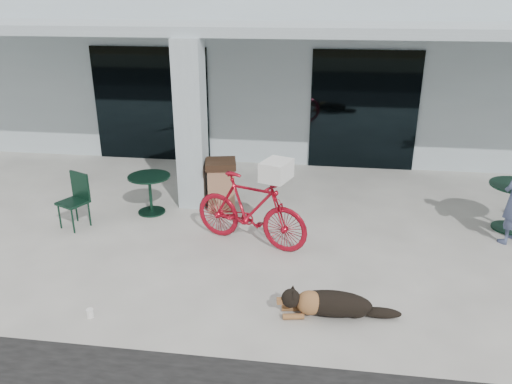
# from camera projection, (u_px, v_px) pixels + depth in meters

# --- Properties ---
(ground) EXTENTS (80.00, 80.00, 0.00)m
(ground) POSITION_uv_depth(u_px,v_px,m) (254.00, 269.00, 7.44)
(ground) COLOR beige
(ground) RESTS_ON ground
(building) EXTENTS (22.00, 7.00, 4.50)m
(building) POSITION_uv_depth(u_px,v_px,m) (296.00, 52.00, 14.43)
(building) COLOR #AFC1C7
(building) RESTS_ON ground
(storefront_glass_left) EXTENTS (2.80, 0.06, 2.70)m
(storefront_glass_left) POSITION_uv_depth(u_px,v_px,m) (151.00, 105.00, 11.94)
(storefront_glass_left) COLOR black
(storefront_glass_left) RESTS_ON ground
(storefront_glass_right) EXTENTS (2.40, 0.06, 2.70)m
(storefront_glass_right) POSITION_uv_depth(u_px,v_px,m) (364.00, 111.00, 11.29)
(storefront_glass_right) COLOR black
(storefront_glass_right) RESTS_ON ground
(column) EXTENTS (0.50, 0.50, 3.12)m
(column) POSITION_uv_depth(u_px,v_px,m) (191.00, 126.00, 9.17)
(column) COLOR #AFC1C7
(column) RESTS_ON ground
(overhang) EXTENTS (22.00, 2.80, 0.18)m
(overhang) POSITION_uv_depth(u_px,v_px,m) (280.00, 28.00, 9.57)
(overhang) COLOR #AFC1C7
(overhang) RESTS_ON column
(bicycle) EXTENTS (2.06, 1.20, 1.19)m
(bicycle) POSITION_uv_depth(u_px,v_px,m) (250.00, 210.00, 7.99)
(bicycle) COLOR maroon
(bicycle) RESTS_ON ground
(laundry_basket) EXTENTS (0.52, 0.60, 0.30)m
(laundry_basket) POSITION_uv_depth(u_px,v_px,m) (276.00, 170.00, 7.52)
(laundry_basket) COLOR white
(laundry_basket) RESTS_ON bicycle
(dog) EXTENTS (1.20, 0.57, 0.38)m
(dog) POSITION_uv_depth(u_px,v_px,m) (333.00, 302.00, 6.30)
(dog) COLOR black
(dog) RESTS_ON ground
(cup_near_dog) EXTENTS (0.09, 0.09, 0.11)m
(cup_near_dog) POSITION_uv_depth(u_px,v_px,m) (90.00, 313.00, 6.32)
(cup_near_dog) COLOR white
(cup_near_dog) RESTS_ON ground
(cafe_table_near) EXTENTS (0.92, 0.92, 0.73)m
(cafe_table_near) POSITION_uv_depth(u_px,v_px,m) (150.00, 194.00, 9.24)
(cafe_table_near) COLOR black
(cafe_table_near) RESTS_ON ground
(cafe_chair_near) EXTENTS (0.59, 0.61, 0.96)m
(cafe_chair_near) POSITION_uv_depth(u_px,v_px,m) (73.00, 202.00, 8.61)
(cafe_chair_near) COLOR black
(cafe_chair_near) RESTS_ON ground
(trash_receptacle) EXTENTS (0.66, 0.66, 0.95)m
(trash_receptacle) POSITION_uv_depth(u_px,v_px,m) (221.00, 185.00, 9.38)
(trash_receptacle) COLOR #91674B
(trash_receptacle) RESTS_ON ground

